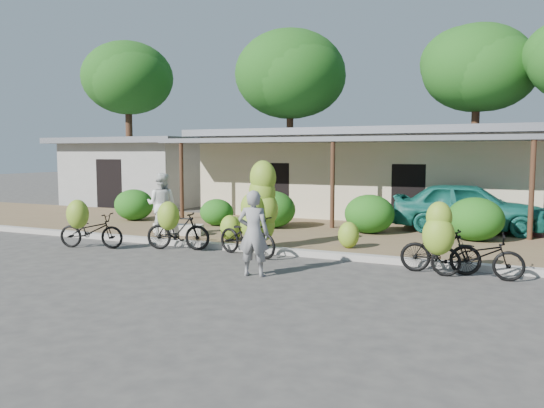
{
  "coord_description": "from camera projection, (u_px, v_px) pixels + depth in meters",
  "views": [
    {
      "loc": [
        5.05,
        -9.74,
        2.46
      ],
      "look_at": [
        -0.33,
        2.22,
        1.2
      ],
      "focal_mm": 35.0,
      "sensor_mm": 36.0,
      "label": 1
    }
  ],
  "objects": [
    {
      "name": "hedge_3",
      "position": [
        369.0,
        214.0,
        15.49
      ],
      "size": [
        1.46,
        1.31,
        1.14
      ],
      "primitive_type": "ellipsoid",
      "color": "#1E5814",
      "rests_on": "sidewalk"
    },
    {
      "name": "sack_far",
      "position": [
        165.0,
        229.0,
        15.49
      ],
      "size": [
        0.84,
        0.66,
        0.28
      ],
      "primitive_type": "cube",
      "rotation": [
        0.0,
        0.0,
        -0.43
      ],
      "color": "silver",
      "rests_on": "sidewalk"
    },
    {
      "name": "teal_van",
      "position": [
        468.0,
        207.0,
        15.8
      ],
      "size": [
        4.46,
        2.0,
        1.49
      ],
      "primitive_type": "imported",
      "rotation": [
        0.0,
        0.0,
        1.63
      ],
      "color": "#17695C",
      "rests_on": "sidewalk"
    },
    {
      "name": "loose_banana_b",
      "position": [
        230.0,
        228.0,
        14.14
      ],
      "size": [
        0.56,
        0.47,
        0.7
      ],
      "primitive_type": "ellipsoid",
      "color": "#83A629",
      "rests_on": "sidewalk"
    },
    {
      "name": "vendor",
      "position": [
        253.0,
        233.0,
        10.56
      ],
      "size": [
        0.7,
        0.52,
        1.73
      ],
      "primitive_type": "imported",
      "rotation": [
        0.0,
        0.0,
        3.32
      ],
      "color": "gray",
      "rests_on": "ground"
    },
    {
      "name": "loose_banana_a",
      "position": [
        234.0,
        228.0,
        14.44
      ],
      "size": [
        0.5,
        0.43,
        0.63
      ],
      "primitive_type": "ellipsoid",
      "color": "#83A629",
      "rests_on": "sidewalk"
    },
    {
      "name": "shop_main",
      "position": [
        370.0,
        172.0,
        20.9
      ],
      "size": [
        13.0,
        8.5,
        3.35
      ],
      "color": "beige",
      "rests_on": "ground"
    },
    {
      "name": "tree_far_center",
      "position": [
        288.0,
        73.0,
        27.46
      ],
      "size": [
        5.77,
        5.69,
        8.79
      ],
      "color": "#45291B",
      "rests_on": "ground"
    },
    {
      "name": "ground",
      "position": [
        243.0,
        271.0,
        11.14
      ],
      "size": [
        100.0,
        100.0,
        0.0
      ],
      "primitive_type": "plane",
      "color": "#3C3A38",
      "rests_on": "ground"
    },
    {
      "name": "loose_banana_c",
      "position": [
        349.0,
        235.0,
        13.07
      ],
      "size": [
        0.53,
        0.45,
        0.66
      ],
      "primitive_type": "ellipsoid",
      "color": "#83A629",
      "rests_on": "sidewalk"
    },
    {
      "name": "sack_near",
      "position": [
        188.0,
        230.0,
        15.2
      ],
      "size": [
        0.93,
        0.63,
        0.3
      ],
      "primitive_type": "cube",
      "rotation": [
        0.0,
        0.0,
        0.3
      ],
      "color": "silver",
      "rests_on": "sidewalk"
    },
    {
      "name": "tree_back_left",
      "position": [
        126.0,
        77.0,
        28.01
      ],
      "size": [
        4.89,
        4.75,
        8.31
      ],
      "color": "#45291B",
      "rests_on": "ground"
    },
    {
      "name": "bike_far_right",
      "position": [
        477.0,
        256.0,
        10.37
      ],
      "size": [
        1.77,
        0.7,
        0.92
      ],
      "rotation": [
        0.0,
        0.0,
        1.63
      ],
      "color": "black",
      "rests_on": "ground"
    },
    {
      "name": "bystander",
      "position": [
        162.0,
        204.0,
        15.01
      ],
      "size": [
        1.01,
        0.88,
        1.78
      ],
      "primitive_type": "imported",
      "rotation": [
        0.0,
        0.0,
        3.4
      ],
      "color": "white",
      "rests_on": "sidewalk"
    },
    {
      "name": "bike_center",
      "position": [
        255.0,
        217.0,
        12.86
      ],
      "size": [
        1.94,
        1.42,
        2.29
      ],
      "rotation": [
        0.0,
        0.0,
        1.25
      ],
      "color": "black",
      "rests_on": "ground"
    },
    {
      "name": "hedge_2",
      "position": [
        272.0,
        209.0,
        16.65
      ],
      "size": [
        1.49,
        1.34,
        1.16
      ],
      "primitive_type": "ellipsoid",
      "color": "#1E5814",
      "rests_on": "sidewalk"
    },
    {
      "name": "sidewalk",
      "position": [
        321.0,
        235.0,
        15.67
      ],
      "size": [
        60.0,
        6.0,
        0.12
      ],
      "primitive_type": "cube",
      "color": "olive",
      "rests_on": "ground"
    },
    {
      "name": "bike_left",
      "position": [
        176.0,
        228.0,
        13.34
      ],
      "size": [
        1.73,
        1.3,
        1.3
      ],
      "rotation": [
        0.0,
        0.0,
        1.82
      ],
      "color": "black",
      "rests_on": "ground"
    },
    {
      "name": "shop_grey",
      "position": [
        144.0,
        171.0,
        25.45
      ],
      "size": [
        7.0,
        6.0,
        3.15
      ],
      "color": "#9C9C97",
      "rests_on": "ground"
    },
    {
      "name": "bike_far_left",
      "position": [
        89.0,
        228.0,
        13.62
      ],
      "size": [
        1.83,
        1.39,
        1.32
      ],
      "rotation": [
        0.0,
        0.0,
        1.83
      ],
      "color": "black",
      "rests_on": "ground"
    },
    {
      "name": "hedge_1",
      "position": [
        217.0,
        212.0,
        17.17
      ],
      "size": [
        1.11,
        1.0,
        0.86
      ],
      "primitive_type": "ellipsoid",
      "color": "#1E5814",
      "rests_on": "sidewalk"
    },
    {
      "name": "hedge_4",
      "position": [
        475.0,
        219.0,
        14.16
      ],
      "size": [
        1.49,
        1.35,
        1.17
      ],
      "primitive_type": "ellipsoid",
      "color": "#1E5814",
      "rests_on": "sidewalk"
    },
    {
      "name": "curb",
      "position": [
        281.0,
        251.0,
        12.95
      ],
      "size": [
        60.0,
        0.25,
        0.15
      ],
      "primitive_type": "cube",
      "color": "#A8A399",
      "rests_on": "ground"
    },
    {
      "name": "hedge_0",
      "position": [
        134.0,
        205.0,
        18.5
      ],
      "size": [
        1.39,
        1.25,
        1.09
      ],
      "primitive_type": "ellipsoid",
      "color": "#1E5814",
      "rests_on": "sidewalk"
    },
    {
      "name": "bike_right",
      "position": [
        440.0,
        243.0,
        10.6
      ],
      "size": [
        1.62,
        1.17,
        1.54
      ],
      "rotation": [
        0.0,
        0.0,
        1.62
      ],
      "color": "black",
      "rests_on": "ground"
    },
    {
      "name": "tree_center_right",
      "position": [
        473.0,
        67.0,
        24.26
      ],
      "size": [
        5.07,
        4.94,
        8.3
      ],
      "color": "#45291B",
      "rests_on": "ground"
    }
  ]
}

